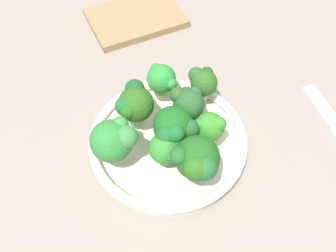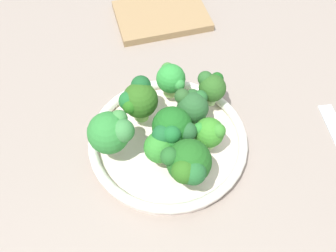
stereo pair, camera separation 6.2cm
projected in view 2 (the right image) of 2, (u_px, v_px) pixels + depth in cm
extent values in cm
cube|color=gray|center=(169.00, 163.00, 65.83)|extent=(130.00, 130.00, 2.50)
cylinder|color=#F1DBCD|center=(168.00, 144.00, 65.90)|extent=(25.90, 25.90, 1.31)
torus|color=silver|center=(168.00, 139.00, 64.72)|extent=(26.98, 26.98, 1.60)
cylinder|color=#80C357|center=(172.00, 138.00, 62.68)|extent=(2.43, 2.43, 2.08)
sphere|color=#1B621E|center=(172.00, 127.00, 60.15)|extent=(6.44, 6.44, 6.44)
sphere|color=#1A672B|center=(172.00, 134.00, 57.44)|extent=(2.85, 2.85, 2.85)
sphere|color=#23592B|center=(187.00, 132.00, 58.97)|extent=(3.06, 3.06, 3.06)
sphere|color=#1B5E2C|center=(163.00, 135.00, 58.13)|extent=(3.41, 3.41, 3.41)
cylinder|color=#9CC674|center=(208.00, 141.00, 62.53)|extent=(2.65, 2.65, 1.68)
sphere|color=#398B28|center=(209.00, 133.00, 60.56)|extent=(4.89, 4.89, 4.89)
sphere|color=#39872C|center=(218.00, 131.00, 59.21)|extent=(2.44, 2.44, 2.44)
sphere|color=#2E892E|center=(199.00, 129.00, 59.61)|extent=(2.00, 2.00, 2.00)
cylinder|color=#85C358|center=(141.00, 112.00, 65.50)|extent=(2.48, 2.48, 2.54)
sphere|color=#2C5F1B|center=(140.00, 100.00, 62.90)|extent=(6.00, 6.00, 6.00)
sphere|color=#1A5827|center=(141.00, 86.00, 62.77)|extent=(3.35, 3.35, 3.35)
sphere|color=#1D672B|center=(129.00, 101.00, 61.96)|extent=(3.29, 3.29, 3.29)
sphere|color=#256719|center=(130.00, 106.00, 61.39)|extent=(2.60, 2.60, 2.60)
cylinder|color=#92CB72|center=(111.00, 145.00, 61.66)|extent=(1.90, 1.90, 2.42)
sphere|color=#2E8235|center=(109.00, 133.00, 58.92)|extent=(6.69, 6.69, 6.69)
sphere|color=#3C8541|center=(123.00, 131.00, 57.50)|extent=(3.64, 3.64, 3.64)
sphere|color=#408740|center=(119.00, 118.00, 58.49)|extent=(2.75, 2.75, 2.75)
cylinder|color=#90BD60|center=(171.00, 89.00, 69.01)|extent=(2.70, 2.70, 2.03)
sphere|color=green|center=(171.00, 79.00, 66.83)|extent=(5.17, 5.17, 5.17)
sphere|color=#3F8636|center=(167.00, 69.00, 67.85)|extent=(2.32, 2.32, 2.32)
sphere|color=#338E3C|center=(179.00, 85.00, 65.59)|extent=(2.11, 2.11, 2.11)
cylinder|color=#93C672|center=(211.00, 98.00, 67.61)|extent=(1.85, 1.85, 2.19)
sphere|color=#2C5E21|center=(212.00, 88.00, 65.48)|extent=(4.76, 4.76, 4.76)
sphere|color=#2B6028|center=(205.00, 79.00, 65.36)|extent=(2.67, 2.67, 2.67)
sphere|color=#1A581A|center=(217.00, 79.00, 66.06)|extent=(2.32, 2.32, 2.32)
cylinder|color=#78C258|center=(188.00, 173.00, 58.58)|extent=(1.96, 1.96, 2.46)
sphere|color=#1F5F1D|center=(189.00, 162.00, 55.81)|extent=(6.78, 6.78, 6.78)
sphere|color=#2B661B|center=(184.00, 171.00, 53.61)|extent=(3.67, 3.67, 3.67)
sphere|color=#23642C|center=(193.00, 173.00, 53.66)|extent=(3.69, 3.69, 3.69)
sphere|color=#236025|center=(169.00, 156.00, 54.24)|extent=(2.72, 2.72, 2.72)
cylinder|color=#93D764|center=(192.00, 117.00, 65.41)|extent=(2.70, 2.70, 1.70)
sphere|color=#285A2B|center=(193.00, 108.00, 63.33)|extent=(5.35, 5.35, 5.35)
sphere|color=#2B5827|center=(182.00, 96.00, 62.91)|extent=(2.66, 2.66, 2.66)
sphere|color=#24612A|center=(200.00, 98.00, 63.30)|extent=(2.49, 2.49, 2.49)
sphere|color=#255826|center=(192.00, 98.00, 63.65)|extent=(2.96, 2.96, 2.96)
cylinder|color=#98C866|center=(160.00, 156.00, 60.85)|extent=(1.95, 1.95, 1.69)
sphere|color=#34892E|center=(159.00, 148.00, 58.89)|extent=(4.91, 4.91, 4.91)
sphere|color=#2B8631|center=(171.00, 140.00, 58.15)|extent=(2.78, 2.78, 2.78)
sphere|color=#398838|center=(165.00, 155.00, 57.58)|extent=(2.00, 2.00, 2.00)
cube|color=#9A7A50|center=(162.00, 16.00, 86.14)|extent=(22.28, 17.55, 1.60)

